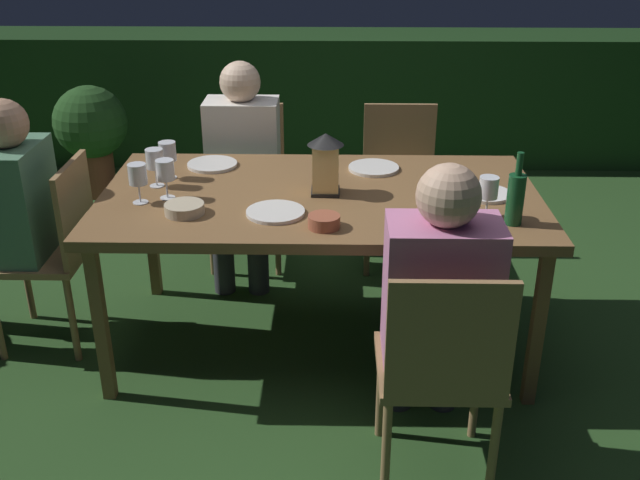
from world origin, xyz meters
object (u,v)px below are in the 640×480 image
(dining_table, at_px, (320,204))
(wine_glass_c, at_px, (155,161))
(chair_side_right_b, at_px, (399,177))
(wine_glass_d, at_px, (168,153))
(bowl_salad, at_px, (184,208))
(person_in_green, at_px, (5,214))
(plate_a, at_px, (374,168))
(lantern_centerpiece, at_px, (326,160))
(chair_head_near, at_px, (55,245))
(wine_glass_b, at_px, (165,172))
(wine_glass_a, at_px, (138,176))
(bowl_olives, at_px, (449,206))
(potted_plant_by_hedge, at_px, (91,129))
(plate_d, at_px, (275,212))
(bowl_bread, at_px, (324,221))
(person_in_cream, at_px, (242,162))
(wine_glass_e, at_px, (488,190))
(person_in_pink, at_px, (437,298))
(chair_side_right_a, at_px, (247,176))
(plate_c, at_px, (485,194))
(plate_b, at_px, (212,164))
(chair_side_left_b, at_px, (442,367))
(green_bottle_on_table, at_px, (516,198))

(dining_table, height_order, wine_glass_c, wine_glass_c)
(chair_side_right_b, bearing_deg, wine_glass_d, -146.29)
(bowl_salad, bearing_deg, person_in_green, 164.19)
(dining_table, xyz_separation_m, plate_a, (0.24, 0.30, 0.06))
(dining_table, distance_m, lantern_centerpiece, 0.20)
(chair_head_near, relative_size, wine_glass_b, 5.15)
(lantern_centerpiece, distance_m, wine_glass_c, 0.74)
(wine_glass_a, relative_size, plate_a, 0.72)
(wine_glass_c, xyz_separation_m, bowl_salad, (0.18, -0.31, -0.09))
(bowl_olives, bearing_deg, potted_plant_by_hedge, 135.68)
(bowl_olives, bearing_deg, dining_table, 158.44)
(plate_d, bearing_deg, wine_glass_d, 141.55)
(lantern_centerpiece, height_order, plate_a, lantern_centerpiece)
(dining_table, relative_size, plate_a, 8.00)
(bowl_salad, bearing_deg, bowl_bread, -12.46)
(chair_head_near, bearing_deg, person_in_cream, 42.90)
(wine_glass_c, height_order, wine_glass_e, same)
(plate_a, xyz_separation_m, bowl_salad, (-0.78, -0.54, 0.02))
(person_in_pink, bearing_deg, chair_side_right_a, 117.60)
(person_in_green, distance_m, plate_c, 2.09)
(chair_side_right_a, relative_size, bowl_olives, 6.32)
(person_in_green, distance_m, plate_b, 0.94)
(wine_glass_b, bearing_deg, person_in_green, 174.30)
(wine_glass_b, distance_m, wine_glass_d, 0.25)
(wine_glass_a, xyz_separation_m, wine_glass_e, (1.41, -0.12, 0.00))
(plate_a, bearing_deg, wine_glass_a, -156.47)
(wine_glass_d, bearing_deg, chair_side_right_a, 70.61)
(wine_glass_e, bearing_deg, wine_glass_b, 172.32)
(potted_plant_by_hedge, bearing_deg, plate_b, -54.74)
(wine_glass_b, relative_size, plate_a, 0.72)
(chair_side_left_b, distance_m, person_in_green, 2.03)
(dining_table, bearing_deg, person_in_pink, -59.26)
(wine_glass_a, height_order, wine_glass_e, same)
(dining_table, bearing_deg, plate_b, 146.79)
(chair_side_right_a, height_order, chair_side_right_b, same)
(bowl_olives, height_order, potted_plant_by_hedge, bowl_olives)
(plate_b, bearing_deg, person_in_pink, -48.17)
(person_in_pink, distance_m, person_in_green, 1.94)
(person_in_green, bearing_deg, wine_glass_c, 5.74)
(chair_head_near, height_order, plate_d, chair_head_near)
(person_in_cream, distance_m, person_in_pink, 1.65)
(dining_table, relative_size, person_in_cream, 1.63)
(chair_side_right_b, xyz_separation_m, plate_b, (-0.94, -0.57, 0.27))
(chair_side_right_b, distance_m, lantern_centerpiece, 1.07)
(wine_glass_a, xyz_separation_m, bowl_bread, (0.77, -0.24, -0.09))
(person_in_green, bearing_deg, wine_glass_b, -5.70)
(chair_head_near, distance_m, wine_glass_c, 0.61)
(chair_side_left_b, distance_m, green_bottle_on_table, 0.78)
(wine_glass_d, bearing_deg, plate_b, 45.27)
(lantern_centerpiece, distance_m, plate_a, 0.40)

